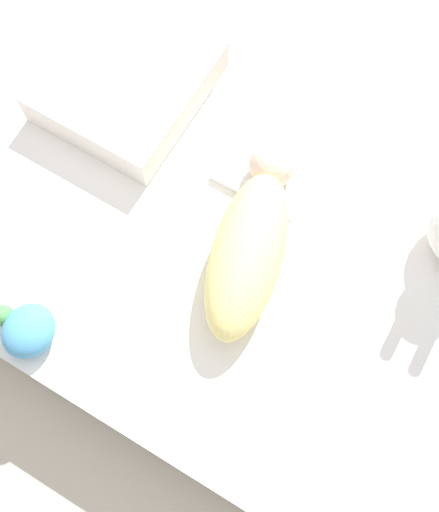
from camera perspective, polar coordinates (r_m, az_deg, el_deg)
The scene contains 6 objects.
ground_plane at distance 1.89m, azimuth -1.87°, elevation -2.50°, with size 12.00×12.00×0.00m, color #B2A893.
bed_mattress at distance 1.78m, azimuth -1.99°, elevation -1.47°, with size 1.24×0.84×0.23m.
burp_cloth at distance 1.75m, azimuth 3.85°, elevation 6.91°, with size 0.22×0.18×0.02m.
swaddled_baby at distance 1.60m, azimuth 2.46°, elevation 0.95°, with size 0.27×0.50×0.16m.
pillow at distance 1.83m, azimuth -7.45°, elevation 13.63°, with size 0.36×0.39×0.10m.
turtle_plush at distance 1.64m, azimuth -15.20°, elevation -5.69°, with size 0.15×0.13×0.09m.
Camera 1 is at (-0.32, 0.42, 1.81)m, focal length 50.00 mm.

